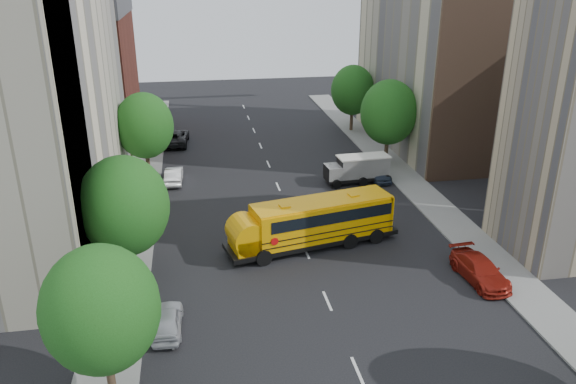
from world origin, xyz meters
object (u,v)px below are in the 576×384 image
object	(u,v)px
street_tree_1	(124,206)
street_tree_5	(353,90)
parked_car_0	(167,320)
safari_truck	(358,169)
street_tree_2	(144,126)
school_bus	(311,221)
street_tree_4	(389,112)
parked_car_2	(175,137)
parked_car_3	(480,270)
parked_car_4	(378,173)
street_tree_0	(101,310)
parked_car_1	(174,175)

from	to	relation	value
street_tree_1	street_tree_5	xyz separation A→B (m)	(22.00, 30.00, -0.25)
street_tree_1	parked_car_0	distance (m)	7.18
safari_truck	parked_car_0	size ratio (longest dim) A/B	1.52
street_tree_2	school_bus	size ratio (longest dim) A/B	0.64
street_tree_4	safari_truck	world-z (taller)	street_tree_4
street_tree_1	street_tree_4	world-z (taller)	street_tree_4
safari_truck	parked_car_2	xyz separation A→B (m)	(-15.83, 14.27, -0.48)
parked_car_3	parked_car_4	size ratio (longest dim) A/B	1.27
parked_car_2	parked_car_3	xyz separation A→B (m)	(18.32, -31.48, -0.08)
street_tree_4	school_bus	distance (m)	18.84
street_tree_5	parked_car_3	world-z (taller)	street_tree_5
street_tree_2	school_bus	world-z (taller)	street_tree_2
street_tree_0	street_tree_4	bearing A→B (deg)	51.84
street_tree_4	parked_car_3	distance (m)	21.84
parked_car_1	street_tree_5	bearing A→B (deg)	-143.66
street_tree_1	parked_car_3	bearing A→B (deg)	-9.26
school_bus	safari_truck	size ratio (longest dim) A/B	2.12
street_tree_2	parked_car_0	world-z (taller)	street_tree_2
street_tree_1	street_tree_2	distance (m)	18.00
street_tree_4	parked_car_1	distance (m)	20.33
street_tree_2	parked_car_4	xyz separation A→B (m)	(19.99, -3.85, -4.18)
parked_car_2	street_tree_1	bearing A→B (deg)	90.08
street_tree_0	parked_car_3	distance (m)	21.93
safari_truck	parked_car_1	size ratio (longest dim) A/B	1.41
street_tree_5	parked_car_0	bearing A→B (deg)	-119.28
street_tree_5	parked_car_0	world-z (taller)	street_tree_5
safari_truck	parked_car_4	xyz separation A→B (m)	(1.96, 0.29, -0.62)
safari_truck	parked_car_0	bearing A→B (deg)	-133.55
street_tree_4	school_bus	xyz separation A→B (m)	(-10.54, -15.28, -3.22)
school_bus	street_tree_2	bearing A→B (deg)	114.62
school_bus	street_tree_5	bearing A→B (deg)	56.64
street_tree_0	parked_car_3	world-z (taller)	street_tree_0
street_tree_4	street_tree_1	bearing A→B (deg)	-140.71
parked_car_0	parked_car_2	xyz separation A→B (m)	(0.00, 33.44, 0.14)
street_tree_4	parked_car_1	size ratio (longest dim) A/B	1.99
parked_car_4	street_tree_1	bearing A→B (deg)	-145.34
parked_car_1	parked_car_4	distance (m)	17.95
street_tree_4	school_bus	size ratio (longest dim) A/B	0.67
street_tree_4	parked_car_4	bearing A→B (deg)	-117.61
street_tree_2	school_bus	distance (m)	19.33
safari_truck	parked_car_3	world-z (taller)	safari_truck
street_tree_0	parked_car_0	xyz separation A→B (m)	(2.20, 4.69, -4.00)
parked_car_3	street_tree_5	bearing A→B (deg)	83.25
parked_car_0	street_tree_5	bearing A→B (deg)	-116.89
street_tree_2	street_tree_0	bearing A→B (deg)	-90.00
parked_car_0	parked_car_2	world-z (taller)	parked_car_2
street_tree_0	street_tree_2	bearing A→B (deg)	90.00
parked_car_0	parked_car_2	size ratio (longest dim) A/B	0.67
street_tree_0	parked_car_4	xyz separation A→B (m)	(19.99, 24.15, -4.00)
school_bus	parked_car_1	distance (m)	16.71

